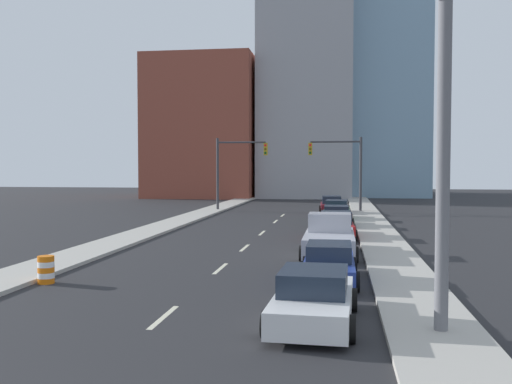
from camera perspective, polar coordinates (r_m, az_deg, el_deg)
The scene contains 22 objects.
sidewalk_left at distance 56.31m, azimuth -3.48°, elevation -1.48°, with size 2.36×97.84×0.15m.
sidewalk_right at distance 55.18m, azimuth 10.66°, elevation -1.60°, with size 2.36×97.84×0.15m.
lane_stripe_at_8m at distance 15.72m, azimuth -9.22°, elevation -12.24°, with size 0.16×2.40×0.01m, color beige.
lane_stripe_at_16m at distance 22.66m, azimuth -3.58°, elevation -7.64°, with size 0.16×2.40×0.01m, color beige.
lane_stripe_at_22m at distance 28.29m, azimuth -1.15°, elevation -5.60°, with size 0.16×2.40×0.01m, color beige.
lane_stripe_at_28m at distance 34.59m, azimuth 0.61°, elevation -4.12°, with size 0.16×2.40×0.01m, color beige.
lane_stripe_at_35m at distance 41.87m, azimuth 1.96°, elevation -2.96°, with size 0.16×2.40×0.01m, color beige.
lane_stripe_at_41m at distance 47.14m, azimuth 2.68°, elevation -2.35°, with size 0.16×2.40×0.01m, color beige.
building_brick_left at distance 78.49m, azimuth -4.88°, elevation 6.28°, with size 14.00×16.00×18.32m.
building_office_center at distance 81.09m, azimuth 5.20°, elevation 10.12°, with size 12.00×20.00×29.49m.
building_glass_right at distance 85.41m, azimuth 11.94°, elevation 11.20°, with size 13.00×20.00×33.96m.
traffic_signal_left at distance 51.83m, azimuth -2.46°, elevation 2.86°, with size 4.72×0.35×6.63m.
traffic_signal_right at distance 50.92m, azimuth 8.97°, elevation 2.84°, with size 4.72×0.35×6.63m.
utility_pole_right_near at distance 14.02m, azimuth 18.24°, elevation 4.80°, with size 1.60×0.32×8.93m.
traffic_barrel at distance 21.00m, azimuth -20.26°, elevation -7.30°, with size 0.56×0.56×0.95m.
sedan_white at distance 14.84m, azimuth 5.78°, elevation -10.57°, with size 2.31×4.72×1.40m.
sedan_blue at distance 20.09m, azimuth 7.32°, elevation -7.17°, with size 2.01×4.74×1.35m.
pickup_truck_silver at distance 26.10m, azimuth 7.36°, elevation -4.62°, with size 2.48×5.46×1.86m.
sedan_red at distance 32.37m, azimuth 8.01°, elevation -3.39°, with size 2.29×4.72×1.50m.
sedan_black at distance 38.22m, azimuth 8.02°, elevation -2.51°, with size 2.17×4.48×1.43m.
sedan_green at distance 43.22m, azimuth 8.08°, elevation -1.90°, with size 2.22×4.45×1.52m.
sedan_maroon at distance 48.90m, azimuth 7.55°, elevation -1.38°, with size 2.20×4.72×1.54m.
Camera 1 is at (4.60, -6.07, 4.00)m, focal length 40.00 mm.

